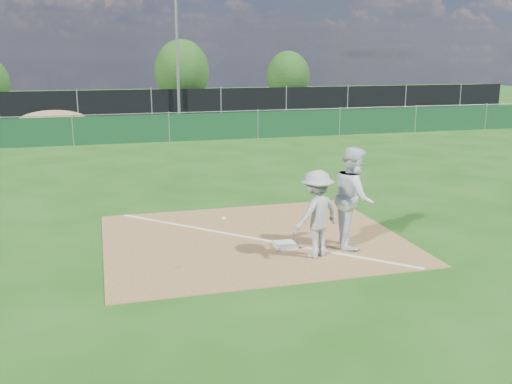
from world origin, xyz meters
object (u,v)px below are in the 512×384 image
at_px(play_at_first, 316,214).
at_px(tree_mid, 182,71).
at_px(car_left, 60,102).
at_px(car_mid, 159,103).
at_px(first_base, 285,245).
at_px(light_pole, 177,49).
at_px(runner, 353,197).
at_px(tree_right, 288,76).
at_px(car_right, 243,102).

xyz_separation_m(play_at_first, tree_mid, (2.44, 34.11, 1.65)).
bearing_deg(car_left, tree_mid, -49.97).
bearing_deg(play_at_first, car_mid, 90.00).
distance_m(first_base, car_left, 28.34).
relative_size(light_pole, car_mid, 1.98).
bearing_deg(car_mid, runner, 169.77).
relative_size(runner, car_mid, 0.49).
relative_size(first_base, tree_right, 0.10).
height_order(play_at_first, car_right, play_at_first).
height_order(car_right, tree_mid, tree_mid).
bearing_deg(light_pole, tree_right, 46.41).
relative_size(light_pole, tree_mid, 1.66).
bearing_deg(first_base, tree_mid, 85.16).
xyz_separation_m(light_pole, car_mid, (-0.64, 4.42, -3.32)).
xyz_separation_m(runner, car_left, (-7.00, 27.96, -0.21)).
height_order(light_pole, first_base, light_pole).
relative_size(car_left, car_mid, 1.13).
bearing_deg(car_right, play_at_first, 149.19).
height_order(runner, tree_right, tree_right).
relative_size(play_at_first, car_mid, 0.62).
relative_size(light_pole, tree_right, 2.01).
bearing_deg(car_mid, car_left, 68.86).
distance_m(runner, car_left, 28.82).
distance_m(first_base, tree_mid, 33.67).
bearing_deg(car_mid, tree_right, -72.36).
relative_size(play_at_first, runner, 1.25).
height_order(car_right, tree_right, tree_right).
relative_size(car_right, tree_right, 1.14).
height_order(car_left, tree_right, tree_right).
height_order(first_base, tree_mid, tree_mid).
xyz_separation_m(car_mid, tree_mid, (2.44, 6.66, 1.81)).
bearing_deg(first_base, light_pole, 87.36).
bearing_deg(tree_right, car_left, -162.81).
distance_m(car_left, tree_mid, 10.38).
bearing_deg(runner, first_base, 98.61).
relative_size(play_at_first, tree_mid, 0.52).
bearing_deg(tree_mid, first_base, -94.84).
height_order(play_at_first, tree_right, tree_right).
distance_m(first_base, car_right, 27.33).
bearing_deg(first_base, car_left, 101.55).
bearing_deg(tree_mid, play_at_first, -94.10).
height_order(light_pole, tree_right, light_pole).
relative_size(car_right, tree_mid, 0.94).
distance_m(light_pole, car_mid, 5.57).
distance_m(first_base, car_mid, 26.82).
relative_size(first_base, play_at_first, 0.16).
distance_m(car_mid, car_right, 5.48).
bearing_deg(play_at_first, car_right, 78.66).
bearing_deg(first_base, tree_right, 71.41).
height_order(light_pole, car_mid, light_pole).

